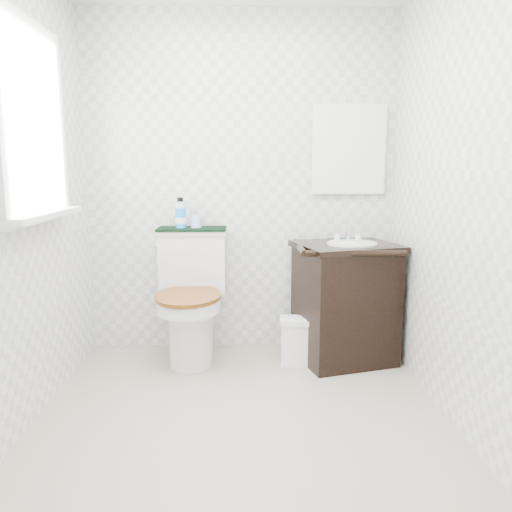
{
  "coord_description": "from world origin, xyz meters",
  "views": [
    {
      "loc": [
        -0.0,
        -2.39,
        1.32
      ],
      "look_at": [
        0.09,
        0.75,
        0.77
      ],
      "focal_mm": 35.0,
      "sensor_mm": 36.0,
      "label": 1
    }
  ],
  "objects": [
    {
      "name": "floor",
      "position": [
        0.0,
        0.0,
        0.0
      ],
      "size": [
        2.4,
        2.4,
        0.0
      ],
      "primitive_type": "plane",
      "color": "#B2AA8F",
      "rests_on": "ground"
    },
    {
      "name": "wall_back",
      "position": [
        0.0,
        1.2,
        1.2
      ],
      "size": [
        2.4,
        0.0,
        2.4
      ],
      "primitive_type": "plane",
      "rotation": [
        1.57,
        0.0,
        0.0
      ],
      "color": "silver",
      "rests_on": "ground"
    },
    {
      "name": "wall_front",
      "position": [
        0.0,
        -1.2,
        1.2
      ],
      "size": [
        2.4,
        0.0,
        2.4
      ],
      "primitive_type": "plane",
      "rotation": [
        -1.57,
        0.0,
        0.0
      ],
      "color": "silver",
      "rests_on": "ground"
    },
    {
      "name": "wall_left",
      "position": [
        -1.1,
        0.0,
        1.2
      ],
      "size": [
        0.0,
        2.4,
        2.4
      ],
      "primitive_type": "plane",
      "rotation": [
        1.57,
        0.0,
        1.57
      ],
      "color": "silver",
      "rests_on": "ground"
    },
    {
      "name": "wall_right",
      "position": [
        1.1,
        0.0,
        1.2
      ],
      "size": [
        0.0,
        2.4,
        2.4
      ],
      "primitive_type": "plane",
      "rotation": [
        1.57,
        0.0,
        -1.57
      ],
      "color": "silver",
      "rests_on": "ground"
    },
    {
      "name": "window",
      "position": [
        -1.07,
        0.25,
        1.55
      ],
      "size": [
        0.02,
        0.7,
        0.9
      ],
      "primitive_type": "cube",
      "color": "white",
      "rests_on": "wall_left"
    },
    {
      "name": "mirror",
      "position": [
        0.76,
        1.18,
        1.45
      ],
      "size": [
        0.5,
        0.02,
        0.6
      ],
      "primitive_type": "cube",
      "color": "silver",
      "rests_on": "wall_back"
    },
    {
      "name": "toilet",
      "position": [
        -0.35,
        0.96,
        0.39
      ],
      "size": [
        0.49,
        0.65,
        0.89
      ],
      "color": "silver",
      "rests_on": "floor"
    },
    {
      "name": "vanity",
      "position": [
        0.71,
        0.9,
        0.43
      ],
      "size": [
        0.76,
        0.7,
        0.92
      ],
      "color": "black",
      "rests_on": "floor"
    },
    {
      "name": "trash_bin",
      "position": [
        0.37,
        0.84,
        0.16
      ],
      "size": [
        0.24,
        0.2,
        0.32
      ],
      "color": "white",
      "rests_on": "floor"
    },
    {
      "name": "towel",
      "position": [
        -0.35,
        1.09,
        0.9
      ],
      "size": [
        0.48,
        0.22,
        0.02
      ],
      "primitive_type": "cube",
      "color": "black",
      "rests_on": "toilet"
    },
    {
      "name": "mouthwash_bottle",
      "position": [
        -0.42,
        1.08,
        1.01
      ],
      "size": [
        0.07,
        0.07,
        0.21
      ],
      "color": "#1A86E1",
      "rests_on": "towel"
    },
    {
      "name": "cup",
      "position": [
        -0.32,
        1.1,
        0.96
      ],
      "size": [
        0.07,
        0.07,
        0.09
      ],
      "primitive_type": "cone",
      "color": "#92BAEF",
      "rests_on": "towel"
    },
    {
      "name": "soap_bar",
      "position": [
        0.7,
        1.0,
        0.83
      ],
      "size": [
        0.07,
        0.04,
        0.02
      ],
      "primitive_type": "ellipsoid",
      "color": "#187277",
      "rests_on": "vanity"
    }
  ]
}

